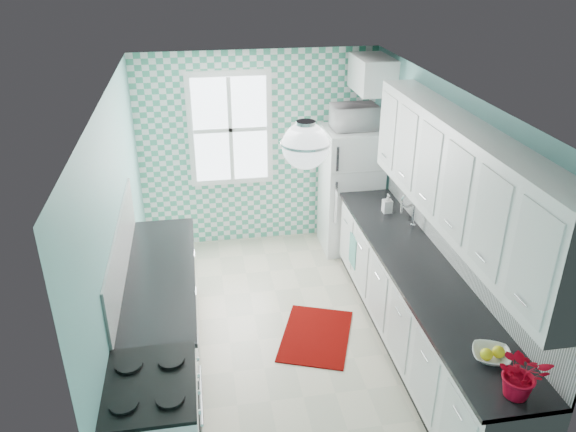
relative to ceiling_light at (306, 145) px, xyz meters
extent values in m
cube|color=beige|center=(0.00, 0.80, -2.33)|extent=(3.00, 4.40, 0.02)
cube|color=white|center=(0.00, 0.80, 0.19)|extent=(3.00, 4.40, 0.02)
cube|color=#68A8A3|center=(0.00, 3.01, -1.07)|extent=(3.00, 0.02, 2.50)
cube|color=#68A8A3|center=(0.00, -1.41, -1.07)|extent=(3.00, 0.02, 2.50)
cube|color=#68A8A3|center=(-1.51, 0.80, -1.07)|extent=(0.02, 4.40, 2.50)
cube|color=#68A8A3|center=(1.51, 0.80, -1.07)|extent=(0.02, 4.40, 2.50)
cube|color=#45A885|center=(0.00, 2.99, -1.07)|extent=(3.00, 0.01, 2.50)
cube|color=white|center=(-0.35, 2.96, -0.77)|extent=(1.04, 0.05, 1.44)
cube|color=white|center=(-0.35, 2.95, -0.77)|extent=(0.90, 0.02, 1.30)
cube|color=white|center=(1.49, 0.40, -1.13)|extent=(0.02, 3.60, 0.51)
cube|color=white|center=(-1.49, 0.73, -1.13)|extent=(0.02, 2.15, 0.51)
cube|color=silver|center=(1.33, 0.20, -0.42)|extent=(0.33, 3.20, 0.90)
cube|color=silver|center=(1.30, 2.63, -0.07)|extent=(0.40, 0.74, 0.40)
cylinder|color=silver|center=(0.00, 0.00, 0.16)|extent=(0.14, 0.14, 0.04)
cylinder|color=silver|center=(0.00, 0.00, 0.09)|extent=(0.02, 0.02, 0.12)
sphere|color=white|center=(0.00, 0.00, 0.00)|extent=(0.34, 0.34, 0.34)
cube|color=white|center=(1.20, 0.40, -1.87)|extent=(0.60, 3.60, 0.90)
cube|color=black|center=(1.19, 0.40, -1.40)|extent=(0.63, 3.60, 0.04)
cube|color=white|center=(-1.20, 0.73, -1.87)|extent=(0.60, 2.15, 0.90)
cube|color=black|center=(-1.19, 0.73, -1.40)|extent=(0.63, 2.15, 0.04)
cube|color=white|center=(1.11, 2.57, -1.52)|extent=(0.70, 0.66, 1.60)
cube|color=silver|center=(1.11, 2.24, -1.15)|extent=(0.68, 0.01, 0.02)
cube|color=silver|center=(0.83, 2.22, -0.96)|extent=(0.03, 0.03, 0.30)
cube|color=silver|center=(0.83, 2.22, -1.52)|extent=(0.03, 0.03, 0.54)
cube|color=black|center=(-1.20, -0.74, -1.37)|extent=(0.62, 0.79, 0.03)
cube|color=black|center=(-0.88, -0.74, -1.78)|extent=(0.01, 0.52, 0.31)
cube|color=silver|center=(1.20, 1.17, -1.40)|extent=(0.52, 0.43, 0.12)
cylinder|color=silver|center=(1.39, 1.17, -1.20)|extent=(0.02, 0.02, 0.30)
torus|color=silver|center=(1.31, 1.17, -1.01)|extent=(0.16, 0.02, 0.16)
cube|color=maroon|center=(0.29, 0.76, -2.32)|extent=(0.95, 1.12, 0.02)
cube|color=#5FBEA7|center=(0.89, 1.59, -1.84)|extent=(0.07, 0.24, 0.37)
imported|color=white|center=(1.20, -0.87, -1.35)|extent=(0.35, 0.35, 0.07)
imported|color=#C6263E|center=(1.20, -1.23, -1.20)|extent=(0.39, 0.36, 0.36)
imported|color=#88B1BB|center=(1.25, 1.59, -1.28)|extent=(0.10, 0.10, 0.22)
imported|color=silver|center=(1.11, 2.57, -0.57)|extent=(0.55, 0.38, 0.29)
camera|label=1|loc=(-0.76, -3.74, 1.30)|focal=35.00mm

